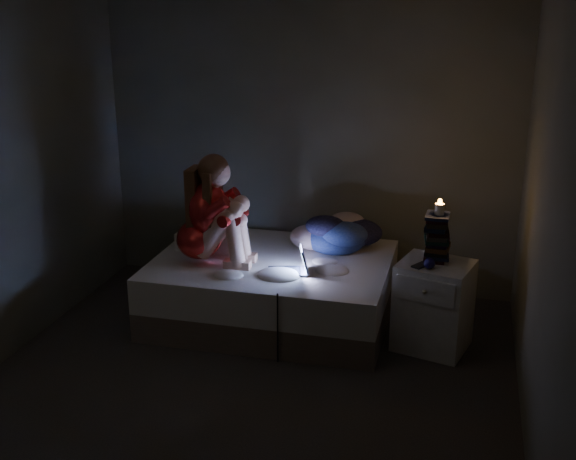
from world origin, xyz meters
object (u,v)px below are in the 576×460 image
(bed, at_px, (273,288))
(phone, at_px, (424,267))
(laptop, at_px, (287,260))
(candle, at_px, (439,209))
(woman, at_px, (198,208))
(nightstand, at_px, (434,306))

(bed, relative_size, phone, 13.26)
(laptop, xyz_separation_m, candle, (1.10, 0.12, 0.45))
(woman, xyz_separation_m, laptop, (0.73, -0.08, -0.33))
(laptop, xyz_separation_m, phone, (1.02, -0.06, 0.06))
(phone, bearing_deg, candle, 83.88)
(woman, bearing_deg, candle, 0.67)
(phone, bearing_deg, woman, -167.99)
(woman, height_order, nightstand, woman)
(laptop, distance_m, phone, 1.02)
(woman, distance_m, candle, 1.83)
(bed, distance_m, candle, 1.52)
(woman, distance_m, phone, 1.78)
(bed, bearing_deg, candle, -5.89)
(woman, xyz_separation_m, candle, (1.83, 0.05, 0.11))
(laptop, bearing_deg, candle, -9.88)
(laptop, bearing_deg, nightstand, -13.55)
(bed, relative_size, nightstand, 2.76)
(nightstand, bearing_deg, woman, -165.98)
(bed, xyz_separation_m, phone, (1.21, -0.31, 0.42))
(candle, bearing_deg, bed, 174.11)
(bed, relative_size, laptop, 6.19)
(laptop, height_order, candle, candle)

